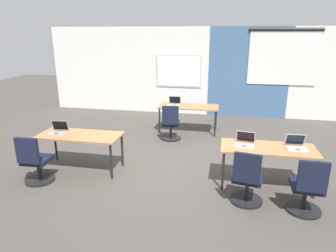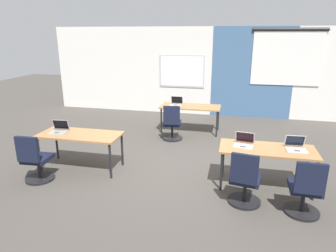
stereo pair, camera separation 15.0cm
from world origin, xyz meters
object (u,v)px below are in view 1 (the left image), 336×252
at_px(chair_near_left_end, 36,164).
at_px(laptop_far_left, 174,103).
at_px(chair_near_right_end, 307,191).
at_px(chair_far_left, 171,126).
at_px(desk_far_center, 189,108).
at_px(chair_near_right_inner, 247,182).
at_px(laptop_near_right_end, 296,146).
at_px(laptop_near_right_inner, 245,142).
at_px(desk_near_right, 268,151).
at_px(laptop_near_left_end, 58,130).
at_px(desk_near_left, 80,137).

relative_size(chair_near_left_end, laptop_far_left, 2.77).
distance_m(chair_near_left_end, chair_near_right_end, 4.51).
bearing_deg(chair_far_left, desk_far_center, -121.96).
relative_size(chair_near_right_inner, laptop_near_right_end, 2.62).
relative_size(desk_far_center, chair_near_left_end, 1.74).
relative_size(chair_near_left_end, chair_near_right_end, 1.00).
bearing_deg(laptop_near_right_end, chair_near_right_end, -91.59).
bearing_deg(laptop_far_left, laptop_near_right_end, -47.31).
xyz_separation_m(laptop_near_right_inner, chair_far_left, (-1.70, 1.98, -0.39)).
xyz_separation_m(desk_near_right, chair_near_left_end, (-4.02, -0.71, -0.28)).
height_order(laptop_near_right_inner, laptop_near_left_end, same).
distance_m(desk_near_left, laptop_near_left_end, 0.47).
bearing_deg(chair_near_right_inner, laptop_near_right_end, -127.36).
bearing_deg(laptop_near_right_end, chair_far_left, 138.20).
distance_m(laptop_near_left_end, chair_near_right_end, 4.54).
bearing_deg(laptop_near_left_end, chair_near_right_inner, -17.13).
bearing_deg(chair_near_right_end, laptop_far_left, -52.54).
xyz_separation_m(desk_near_right, chair_near_right_inner, (-0.36, -0.68, -0.28)).
height_order(desk_near_right, laptop_near_right_end, laptop_near_right_end).
bearing_deg(chair_near_right_end, desk_near_right, -56.91).
xyz_separation_m(chair_near_right_inner, laptop_far_left, (-1.79, 3.51, 0.39)).
bearing_deg(chair_near_left_end, desk_near_right, -172.89).
bearing_deg(desk_near_left, chair_near_right_inner, -12.30).
height_order(chair_near_right_inner, laptop_near_left_end, laptop_near_left_end).
relative_size(chair_near_left_end, laptop_near_right_end, 2.62).
xyz_separation_m(laptop_near_left_end, chair_far_left, (1.86, 2.01, -0.39)).
height_order(desk_far_center, laptop_far_left, laptop_far_left).
xyz_separation_m(desk_near_left, desk_near_right, (3.50, 0.00, 0.00)).
distance_m(desk_far_center, chair_near_right_end, 4.25).
height_order(laptop_near_right_inner, chair_near_right_end, laptop_near_right_inner).
distance_m(chair_near_right_inner, laptop_near_right_end, 1.17).
xyz_separation_m(desk_far_center, laptop_near_right_end, (2.20, -2.75, 0.11)).
relative_size(chair_far_left, laptop_near_right_end, 2.62).
bearing_deg(desk_near_left, laptop_far_left, 64.44).
xyz_separation_m(chair_near_right_inner, laptop_near_left_end, (-3.59, 0.70, 0.39)).
bearing_deg(chair_near_right_end, chair_near_left_end, 0.33).
relative_size(desk_far_center, laptop_near_right_inner, 4.28).
distance_m(desk_near_left, chair_far_left, 2.48).
bearing_deg(chair_far_left, laptop_near_right_inner, 122.46).
relative_size(desk_near_left, laptop_near_right_end, 4.56).
distance_m(chair_near_right_inner, chair_near_right_end, 0.86).
distance_m(laptop_near_right_inner, chair_far_left, 2.64).
height_order(desk_far_center, chair_near_right_end, chair_near_right_end).
bearing_deg(desk_near_left, chair_near_right_end, -11.27).
relative_size(laptop_near_left_end, laptop_far_left, 1.08).
bearing_deg(laptop_far_left, desk_near_right, -53.22).
distance_m(laptop_near_left_end, chair_near_left_end, 0.83).
bearing_deg(chair_far_left, chair_near_right_inner, 114.44).
distance_m(desk_far_center, chair_near_right_inner, 3.76).
relative_size(desk_near_left, desk_near_right, 1.00).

